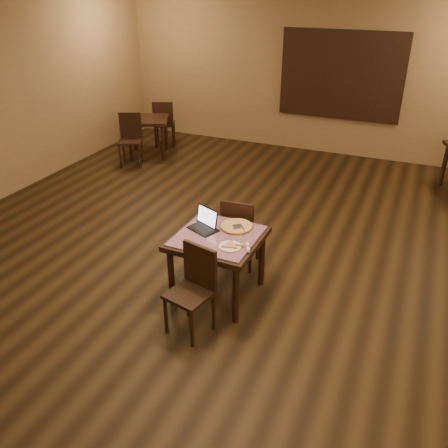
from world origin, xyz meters
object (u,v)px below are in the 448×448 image
at_px(tiled_table, 218,243).
at_px(other_table_b_chair_near, 131,136).
at_px(laptop, 205,223).
at_px(other_table_b_chair_far, 164,121).
at_px(chair_main_far, 239,230).
at_px(other_table_b, 148,125).
at_px(pizza_pan, 236,227).
at_px(chair_main_near, 194,285).

bearing_deg(tiled_table, other_table_b_chair_near, 136.39).
bearing_deg(tiled_table, laptop, 154.56).
relative_size(tiled_table, other_table_b_chair_far, 0.97).
height_order(other_table_b_chair_near, other_table_b_chair_far, same).
height_order(chair_main_far, other_table_b, chair_main_far).
xyz_separation_m(laptop, other_table_b, (-3.02, 3.69, -0.20)).
bearing_deg(pizza_pan, other_table_b_chair_near, 138.49).
height_order(tiled_table, other_table_b, tiled_table).
height_order(chair_main_near, laptop, laptop).
relative_size(laptop, other_table_b, 0.36).
xyz_separation_m(chair_main_near, pizza_pan, (0.10, 0.86, 0.25)).
bearing_deg(other_table_b_chair_far, other_table_b_chair_near, 62.31).
distance_m(other_table_b, other_table_b_chair_far, 0.58).
distance_m(chair_main_far, other_table_b_chair_far, 4.92).
distance_m(tiled_table, other_table_b_chair_near, 4.58).
xyz_separation_m(pizza_pan, other_table_b, (-3.34, 3.55, -0.15)).
bearing_deg(chair_main_near, tiled_table, 104.93).
bearing_deg(other_table_b_chair_near, tiled_table, -68.96).
relative_size(chair_main_far, other_table_b, 0.88).
xyz_separation_m(chair_main_far, other_table_b, (-3.22, 3.18, 0.10)).
bearing_deg(chair_main_near, chair_main_far, 103.80).
bearing_deg(tiled_table, other_table_b_chair_far, 127.25).
relative_size(chair_main_far, pizza_pan, 2.79).
bearing_deg(laptop, pizza_pan, 47.12).
relative_size(tiled_table, other_table_b, 0.89).
xyz_separation_m(chair_main_near, laptop, (-0.22, 0.72, 0.30)).
distance_m(pizza_pan, other_table_b_chair_far, 5.29).
relative_size(tiled_table, pizza_pan, 2.82).
bearing_deg(other_table_b, chair_main_near, -77.97).
xyz_separation_m(chair_main_near, other_table_b_chair_far, (-3.20, 4.99, 0.02)).
bearing_deg(pizza_pan, laptop, -156.39).
distance_m(tiled_table, other_table_b, 4.97).
bearing_deg(other_table_b_chair_near, other_table_b, 62.31).
height_order(tiled_table, other_table_b_chair_far, other_table_b_chair_far).
bearing_deg(other_table_b_chair_near, laptop, -69.88).
distance_m(tiled_table, laptop, 0.27).
bearing_deg(chair_main_far, other_table_b_chair_far, -53.76).
distance_m(laptop, other_table_b_chair_far, 5.21).
bearing_deg(chair_main_near, pizza_pan, 96.50).
height_order(tiled_table, chair_main_near, chair_main_near).
xyz_separation_m(laptop, other_table_b_chair_near, (-3.05, 3.12, -0.27)).
xyz_separation_m(tiled_table, pizza_pan, (0.12, 0.24, 0.11)).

